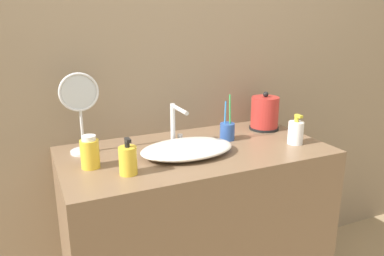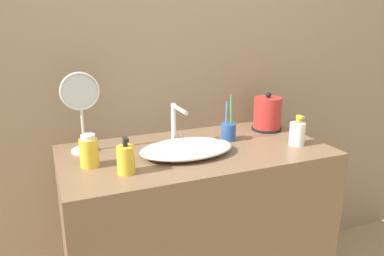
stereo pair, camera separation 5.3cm
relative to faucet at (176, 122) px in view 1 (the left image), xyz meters
The scene contains 10 objects.
wall_back 0.40m from the faucet, 76.28° to the left, with size 6.00×0.04×2.60m.
vanity_counter 0.56m from the faucet, 59.05° to the right, with size 1.17×0.60×0.87m.
sink_basin 0.16m from the faucet, 92.01° to the right, with size 0.41×0.26×0.05m.
faucet is the anchor object (origin of this frame).
electric_kettle 0.51m from the faucet, ahead, with size 0.15×0.15×0.20m.
toothbrush_cup 0.26m from the faucet, ahead, with size 0.07×0.07×0.22m.
lotion_bottle 0.55m from the faucet, 22.71° to the right, with size 0.07×0.07×0.14m.
shampoo_bottle 0.42m from the faucet, 164.02° to the right, with size 0.07×0.07×0.13m.
mouthwash_bottle 0.38m from the faucet, 140.39° to the right, with size 0.07×0.07×0.14m.
vanity_mirror 0.41m from the faucet, behind, with size 0.16×0.11×0.34m.
Camera 1 is at (-0.66, -1.11, 1.43)m, focal length 35.00 mm.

